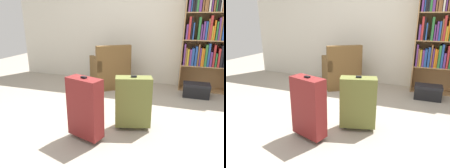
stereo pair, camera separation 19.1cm
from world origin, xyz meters
TOP-DOWN VIEW (x-y plane):
  - ground_plane at (0.00, 0.00)m, footprint 10.28×10.28m
  - back_wall at (0.00, 2.19)m, footprint 5.87×0.10m
  - bookshelf at (1.40, 1.95)m, footprint 0.92×0.34m
  - armchair at (-0.45, 1.63)m, footprint 0.98×0.98m
  - mug at (-0.01, 1.63)m, footprint 0.12×0.08m
  - storage_box at (1.27, 1.51)m, footprint 0.47×0.28m
  - suitcase_dark_red at (-0.07, -0.43)m, footprint 0.46×0.30m
  - suitcase_olive at (0.41, -0.00)m, footprint 0.49×0.31m

SIDE VIEW (x-z plane):
  - ground_plane at x=0.00m, z-range 0.00..0.00m
  - mug at x=-0.01m, z-range 0.00..0.10m
  - storage_box at x=1.27m, z-range 0.01..0.27m
  - armchair at x=-0.45m, z-range -0.13..0.77m
  - suitcase_olive at x=0.41m, z-range 0.01..0.74m
  - suitcase_dark_red at x=-0.07m, z-range 0.01..0.80m
  - bookshelf at x=1.40m, z-range 0.10..2.09m
  - back_wall at x=0.00m, z-range 0.00..2.60m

